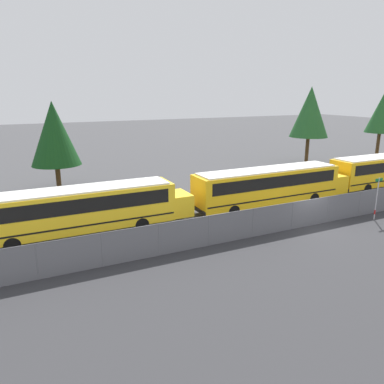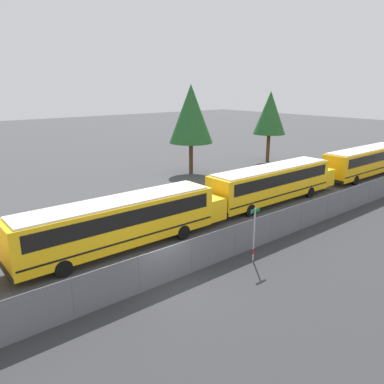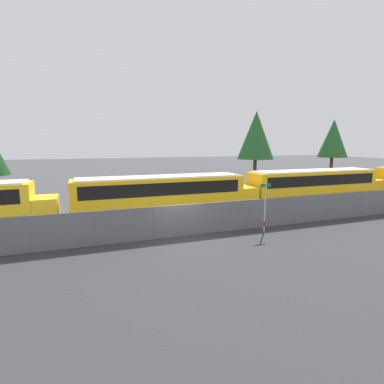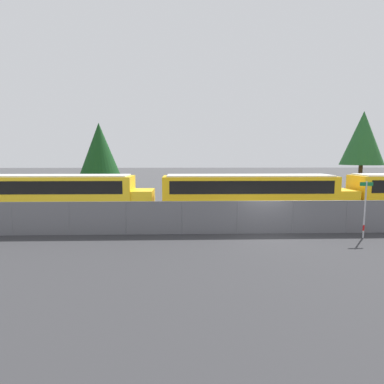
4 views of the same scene
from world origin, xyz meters
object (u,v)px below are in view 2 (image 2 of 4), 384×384
at_px(tree_0, 270,113).
at_px(tree_1, 191,114).
at_px(street_sign, 254,233).
at_px(school_bus_2, 123,219).
at_px(school_bus_3, 274,181).
at_px(school_bus_4, 366,160).

height_order(tree_0, tree_1, tree_1).
bearing_deg(street_sign, tree_0, 38.06).
xyz_separation_m(school_bus_2, tree_0, (27.19, 11.78, 4.22)).
relative_size(school_bus_3, school_bus_4, 1.00).
bearing_deg(tree_0, tree_1, 175.24).
relative_size(school_bus_3, street_sign, 4.54).
relative_size(school_bus_2, street_sign, 4.54).
xyz_separation_m(school_bus_4, street_sign, (-24.04, -5.84, -0.19)).
relative_size(school_bus_2, tree_0, 1.60).
xyz_separation_m(school_bus_2, tree_1, (15.48, 12.76, 4.58)).
bearing_deg(tree_1, street_sign, -120.25).
bearing_deg(school_bus_4, school_bus_3, 178.74).
bearing_deg(school_bus_3, tree_0, 41.16).
distance_m(school_bus_4, tree_0, 12.67).
height_order(school_bus_4, tree_1, tree_1).
distance_m(street_sign, tree_1, 22.13).
bearing_deg(school_bus_2, tree_1, 39.49).
xyz_separation_m(school_bus_2, school_bus_3, (14.00, 0.25, 0.00)).
bearing_deg(tree_0, school_bus_2, -156.57).
relative_size(school_bus_2, school_bus_4, 1.00).
distance_m(school_bus_3, street_sign, 11.25).
relative_size(school_bus_2, tree_1, 1.46).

